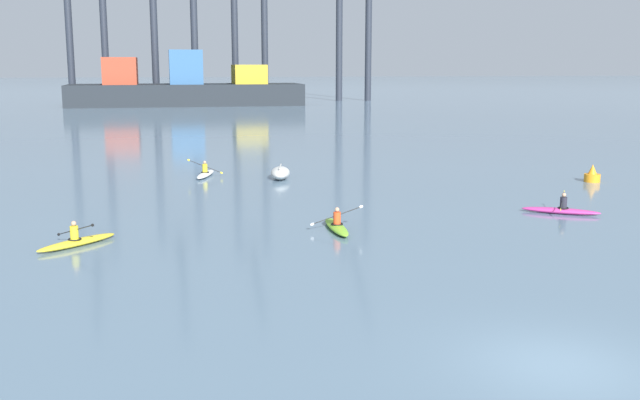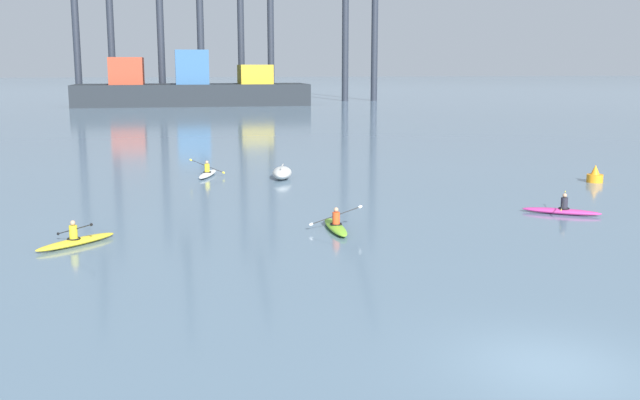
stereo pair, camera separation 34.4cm
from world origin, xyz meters
name	(u,v)px [view 1 (the left image)]	position (x,y,z in m)	size (l,w,h in m)	color
ground_plane	(559,366)	(0.00, 0.00, 0.00)	(800.00, 800.00, 0.00)	slate
container_barge	(185,88)	(-5.11, 110.18, 2.80)	(37.62, 10.86, 8.94)	#1E2328
capsized_dinghy	(280,173)	(-1.90, 28.22, 0.35)	(1.61, 2.77, 0.76)	beige
channel_buoy	(592,176)	(15.31, 23.51, 0.36)	(0.90, 0.90, 1.00)	orange
kayak_white	(205,174)	(-6.14, 30.04, 0.17)	(2.09, 3.43, 1.06)	silver
kayak_lime	(337,226)	(-1.76, 14.29, 0.17)	(2.21, 3.41, 1.01)	#7ABC2D
kayak_yellow	(77,241)	(-11.70, 13.68, 0.17)	(2.88, 2.77, 0.99)	yellow
kayak_magenta	(561,210)	(8.82, 15.50, 0.17)	(3.17, 2.36, 0.95)	#C13384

